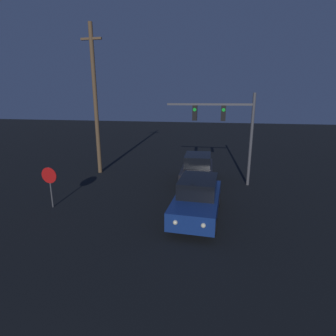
{
  "coord_description": "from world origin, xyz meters",
  "views": [
    {
      "loc": [
        2.75,
        -0.35,
        5.19
      ],
      "look_at": [
        0.0,
        13.22,
        1.52
      ],
      "focal_mm": 28.0,
      "sensor_mm": 36.0,
      "label": 1
    }
  ],
  "objects_px": {
    "car_far": "(197,169)",
    "utility_pole": "(95,100)",
    "traffic_signal_mast": "(228,124)",
    "stop_sign": "(50,180)",
    "car_near": "(197,198)"
  },
  "relations": [
    {
      "from": "traffic_signal_mast",
      "to": "utility_pole",
      "type": "relative_size",
      "value": 0.56
    },
    {
      "from": "stop_sign",
      "to": "utility_pole",
      "type": "distance_m",
      "value": 7.39
    },
    {
      "from": "car_near",
      "to": "utility_pole",
      "type": "relative_size",
      "value": 0.48
    },
    {
      "from": "car_far",
      "to": "utility_pole",
      "type": "distance_m",
      "value": 8.33
    },
    {
      "from": "car_near",
      "to": "stop_sign",
      "type": "distance_m",
      "value": 7.11
    },
    {
      "from": "stop_sign",
      "to": "traffic_signal_mast",
      "type": "bearing_deg",
      "value": 33.49
    },
    {
      "from": "car_far",
      "to": "traffic_signal_mast",
      "type": "xyz_separation_m",
      "value": [
        1.74,
        0.05,
        2.84
      ]
    },
    {
      "from": "car_near",
      "to": "car_far",
      "type": "xyz_separation_m",
      "value": [
        -0.47,
        5.1,
        0.0
      ]
    },
    {
      "from": "car_far",
      "to": "stop_sign",
      "type": "distance_m",
      "value": 8.6
    },
    {
      "from": "car_near",
      "to": "utility_pole",
      "type": "bearing_deg",
      "value": -36.45
    },
    {
      "from": "traffic_signal_mast",
      "to": "utility_pole",
      "type": "height_order",
      "value": "utility_pole"
    },
    {
      "from": "car_near",
      "to": "stop_sign",
      "type": "bearing_deg",
      "value": 4.92
    },
    {
      "from": "car_near",
      "to": "stop_sign",
      "type": "relative_size",
      "value": 2.32
    },
    {
      "from": "car_far",
      "to": "utility_pole",
      "type": "relative_size",
      "value": 0.48
    },
    {
      "from": "car_near",
      "to": "traffic_signal_mast",
      "type": "height_order",
      "value": "traffic_signal_mast"
    }
  ]
}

